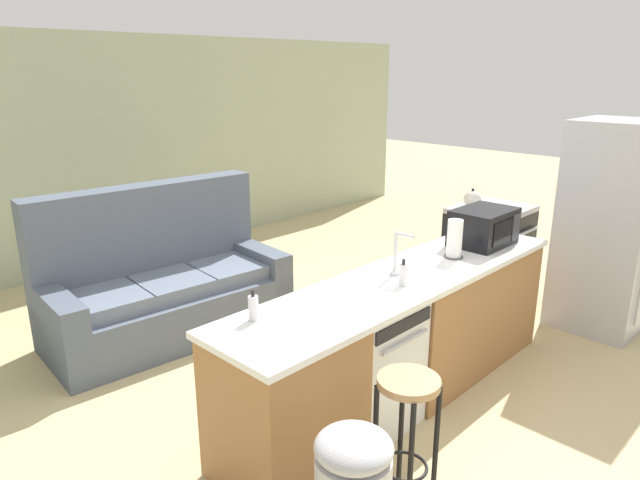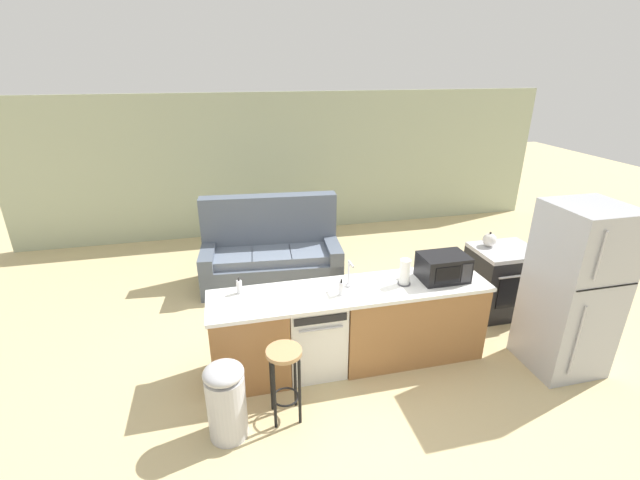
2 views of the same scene
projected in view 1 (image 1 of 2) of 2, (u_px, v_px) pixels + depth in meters
ground_plane at (386, 404)px, 3.93m from camera, size 24.00×24.00×0.00m
wall_back at (117, 151)px, 6.56m from camera, size 10.00×0.06×2.60m
kitchen_counter at (409, 338)px, 3.97m from camera, size 2.94×0.66×0.90m
dishwasher at (364, 363)px, 3.63m from camera, size 0.58×0.61×0.84m
stove_range at (488, 250)px, 5.77m from camera, size 0.76×0.68×0.90m
refrigerator at (609, 227)px, 4.90m from camera, size 0.72×0.73×1.82m
microwave at (484, 227)px, 4.42m from camera, size 0.50×0.37×0.28m
sink_faucet at (397, 256)px, 3.75m from camera, size 0.07×0.18×0.30m
paper_towel_roll at (455, 239)px, 4.10m from camera, size 0.14×0.14×0.28m
soap_bottle at (403, 275)px, 3.59m from camera, size 0.06×0.06×0.18m
dish_soap_bottle at (253, 308)px, 3.10m from camera, size 0.06×0.06×0.18m
kettle at (472, 199)px, 5.59m from camera, size 0.21×0.17×0.19m
bar_stool at (407, 414)px, 2.90m from camera, size 0.32×0.32×0.74m
couch at (162, 288)px, 4.93m from camera, size 2.07×1.07×1.27m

